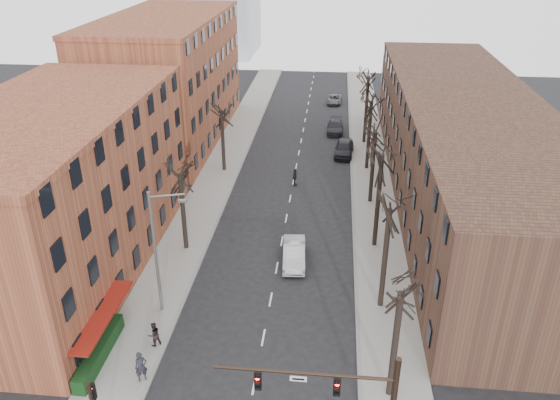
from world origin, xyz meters
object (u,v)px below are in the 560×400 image
(parked_car_near, at_px, (344,148))
(pedestrian_a, at_px, (141,367))
(silver_sedan, at_px, (294,254))
(parked_car_mid, at_px, (335,127))

(parked_car_near, distance_m, pedestrian_a, 38.01)
(silver_sedan, bearing_deg, pedestrian_a, -124.09)
(silver_sedan, relative_size, parked_car_near, 0.96)
(silver_sedan, height_order, parked_car_near, parked_car_near)
(silver_sedan, height_order, parked_car_mid, silver_sedan)
(pedestrian_a, bearing_deg, parked_car_near, 40.81)
(silver_sedan, distance_m, parked_car_mid, 30.76)
(parked_car_mid, height_order, pedestrian_a, pedestrian_a)
(parked_car_near, height_order, pedestrian_a, pedestrian_a)
(silver_sedan, xyz_separation_m, parked_car_mid, (2.83, 30.63, -0.08))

